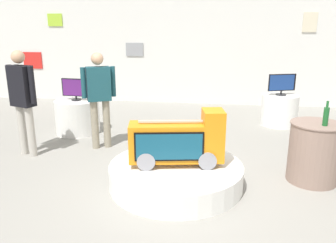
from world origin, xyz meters
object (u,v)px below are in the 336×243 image
object	(u,v)px
novelty_firetruck_tv	(178,143)
bottle_on_side_table	(326,116)
shopper_browsing_rear	(99,94)
tv_on_left_rear	(282,84)
display_pedestal_center_rear	(78,116)
tv_on_center_rear	(75,88)
main_display_pedestal	(176,175)
shopper_browsing_near_truck	(22,96)
side_table_round	(314,152)
display_pedestal_left_rear	(279,110)

from	to	relation	value
novelty_firetruck_tv	bottle_on_side_table	distance (m)	1.87
shopper_browsing_rear	tv_on_left_rear	bearing A→B (deg)	29.83
display_pedestal_center_rear	tv_on_center_rear	size ratio (longest dim) A/B	1.52
novelty_firetruck_tv	display_pedestal_center_rear	xyz separation A→B (m)	(-2.20, 2.02, -0.27)
main_display_pedestal	shopper_browsing_near_truck	size ratio (longest dim) A/B	1.04
main_display_pedestal	side_table_round	world-z (taller)	side_table_round
display_pedestal_left_rear	main_display_pedestal	bearing A→B (deg)	-120.27
shopper_browsing_rear	tv_on_center_rear	bearing A→B (deg)	134.08
main_display_pedestal	side_table_round	size ratio (longest dim) A/B	2.14
tv_on_center_rear	shopper_browsing_near_truck	bearing A→B (deg)	-103.95
display_pedestal_left_rear	tv_on_center_rear	size ratio (longest dim) A/B	1.34
main_display_pedestal	novelty_firetruck_tv	distance (m)	0.44
side_table_round	bottle_on_side_table	distance (m)	0.54
main_display_pedestal	side_table_round	bearing A→B (deg)	12.41
novelty_firetruck_tv	shopper_browsing_near_truck	size ratio (longest dim) A/B	0.73
side_table_round	shopper_browsing_near_truck	bearing A→B (deg)	175.28
display_pedestal_center_rear	shopper_browsing_rear	size ratio (longest dim) A/B	0.52
bottle_on_side_table	display_pedestal_left_rear	bearing A→B (deg)	90.56
tv_on_center_rear	side_table_round	size ratio (longest dim) A/B	0.69
novelty_firetruck_tv	display_pedestal_center_rear	bearing A→B (deg)	137.47
display_pedestal_left_rear	side_table_round	xyz separation A→B (m)	(-0.03, -2.72, 0.09)
side_table_round	shopper_browsing_rear	size ratio (longest dim) A/B	0.50
bottle_on_side_table	shopper_browsing_near_truck	xyz separation A→B (m)	(-4.34, 0.46, 0.04)
bottle_on_side_table	shopper_browsing_near_truck	size ratio (longest dim) A/B	0.19
novelty_firetruck_tv	tv_on_center_rear	distance (m)	3.00
side_table_round	bottle_on_side_table	bearing A→B (deg)	-62.78
main_display_pedestal	novelty_firetruck_tv	xyz separation A→B (m)	(0.02, -0.00, 0.44)
side_table_round	bottle_on_side_table	world-z (taller)	bottle_on_side_table
tv_on_left_rear	tv_on_center_rear	distance (m)	4.14
novelty_firetruck_tv	display_pedestal_center_rear	world-z (taller)	novelty_firetruck_tv
main_display_pedestal	display_pedestal_center_rear	bearing A→B (deg)	137.19
novelty_firetruck_tv	tv_on_center_rear	world-z (taller)	tv_on_center_rear
main_display_pedestal	tv_on_center_rear	bearing A→B (deg)	137.25
display_pedestal_center_rear	tv_on_center_rear	bearing A→B (deg)	-84.66
tv_on_center_rear	bottle_on_side_table	bearing A→B (deg)	-23.25
display_pedestal_center_rear	shopper_browsing_rear	bearing A→B (deg)	-46.06
main_display_pedestal	shopper_browsing_near_truck	xyz separation A→B (m)	(-2.49, 0.75, 0.83)
novelty_firetruck_tv	shopper_browsing_rear	bearing A→B (deg)	139.45
tv_on_left_rear	shopper_browsing_near_truck	size ratio (longest dim) A/B	0.34
shopper_browsing_rear	novelty_firetruck_tv	bearing A→B (deg)	-40.55
main_display_pedestal	display_pedestal_left_rear	distance (m)	3.60
novelty_firetruck_tv	side_table_round	world-z (taller)	novelty_firetruck_tv
shopper_browsing_near_truck	shopper_browsing_rear	bearing A→B (deg)	25.14
shopper_browsing_rear	shopper_browsing_near_truck	bearing A→B (deg)	-154.86
shopper_browsing_near_truck	side_table_round	bearing A→B (deg)	-4.72
shopper_browsing_near_truck	bottle_on_side_table	bearing A→B (deg)	-6.07
main_display_pedestal	shopper_browsing_rear	bearing A→B (deg)	139.04
tv_on_left_rear	novelty_firetruck_tv	bearing A→B (deg)	-119.93
display_pedestal_center_rear	shopper_browsing_near_truck	xyz separation A→B (m)	(-0.31, -1.27, 0.65)
side_table_round	shopper_browsing_rear	distance (m)	3.37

